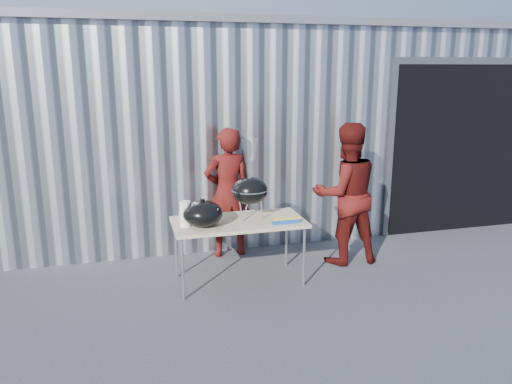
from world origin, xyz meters
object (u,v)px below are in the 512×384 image
object	(u,v)px
folding_table	(239,224)
person_bystander	(346,194)
kettle_grill	(250,183)
person_cook	(228,193)

from	to	relation	value
folding_table	person_bystander	world-z (taller)	person_bystander
kettle_grill	person_cook	size ratio (longest dim) A/B	0.54
person_bystander	person_cook	bearing A→B (deg)	-23.59
folding_table	kettle_grill	size ratio (longest dim) A/B	1.61
folding_table	person_bystander	size ratio (longest dim) A/B	0.83
folding_table	person_cook	size ratio (longest dim) A/B	0.87
kettle_grill	person_bystander	world-z (taller)	person_bystander
person_bystander	folding_table	bearing A→B (deg)	10.94
folding_table	person_bystander	distance (m)	1.50
kettle_grill	person_bystander	distance (m)	1.36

